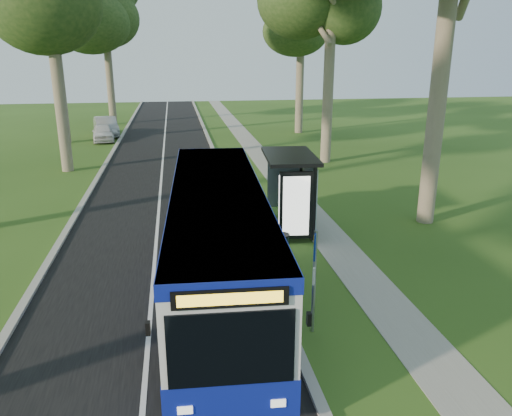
{
  "coord_description": "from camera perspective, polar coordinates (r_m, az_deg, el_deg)",
  "views": [
    {
      "loc": [
        -2.59,
        -12.29,
        6.79
      ],
      "look_at": [
        0.03,
        3.94,
        1.6
      ],
      "focal_mm": 35.0,
      "sensor_mm": 36.0,
      "label": 1
    }
  ],
  "objects": [
    {
      "name": "ground",
      "position": [
        14.28,
        2.44,
        -10.9
      ],
      "size": [
        120.0,
        120.0,
        0.0
      ],
      "primitive_type": "plane",
      "color": "#2D4E18",
      "rests_on": "ground"
    },
    {
      "name": "litter_bin",
      "position": [
        16.84,
        2.93,
        -4.52
      ],
      "size": [
        0.54,
        0.54,
        0.94
      ],
      "rotation": [
        0.0,
        0.0,
        0.2
      ],
      "color": "black",
      "rests_on": "ground"
    },
    {
      "name": "kerb_west",
      "position": [
        23.7,
        -19.5,
        -0.02
      ],
      "size": [
        0.25,
        100.0,
        0.12
      ],
      "primitive_type": "cube",
      "color": "#9E9B93",
      "rests_on": "ground"
    },
    {
      "name": "bus",
      "position": [
        14.35,
        -4.35,
        -3.58
      ],
      "size": [
        3.08,
        12.02,
        3.16
      ],
      "rotation": [
        0.0,
        0.0,
        -0.05
      ],
      "color": "silver",
      "rests_on": "ground"
    },
    {
      "name": "footpath",
      "position": [
        23.96,
        4.7,
        1.01
      ],
      "size": [
        1.5,
        100.0,
        0.02
      ],
      "primitive_type": "cube",
      "color": "gray",
      "rests_on": "ground"
    },
    {
      "name": "centre_line",
      "position": [
        23.31,
        -11.01,
        0.3
      ],
      "size": [
        0.12,
        100.0,
        0.0
      ],
      "primitive_type": "cube",
      "color": "white",
      "rests_on": "road"
    },
    {
      "name": "kerb_east",
      "position": [
        23.43,
        -2.44,
        0.8
      ],
      "size": [
        0.25,
        100.0,
        0.12
      ],
      "primitive_type": "cube",
      "color": "#9E9B93",
      "rests_on": "ground"
    },
    {
      "name": "bus_stop_sign",
      "position": [
        12.33,
        6.69,
        -7.1
      ],
      "size": [
        0.18,
        0.37,
        2.71
      ],
      "rotation": [
        0.0,
        0.0,
        -0.37
      ],
      "color": "gray",
      "rests_on": "ground"
    },
    {
      "name": "bus_shelter",
      "position": [
        19.04,
        4.63,
        3.29
      ],
      "size": [
        2.14,
        3.62,
        3.0
      ],
      "rotation": [
        0.0,
        0.0,
        -0.07
      ],
      "color": "black",
      "rests_on": "ground"
    },
    {
      "name": "tree_east_d",
      "position": [
        43.77,
        5.26,
        22.49
      ],
      "size": [
        5.2,
        5.2,
        14.36
      ],
      "color": "#7A6B56",
      "rests_on": "ground"
    },
    {
      "name": "car_silver",
      "position": [
        43.91,
        -16.77,
        8.91
      ],
      "size": [
        2.67,
        4.98,
        1.56
      ],
      "primitive_type": "imported",
      "rotation": [
        0.0,
        0.0,
        0.23
      ],
      "color": "#A0A2A7",
      "rests_on": "ground"
    },
    {
      "name": "car_white",
      "position": [
        41.46,
        -17.09,
        8.26
      ],
      "size": [
        2.14,
        4.11,
        1.34
      ],
      "primitive_type": "imported",
      "rotation": [
        0.0,
        0.0,
        0.15
      ],
      "color": "silver",
      "rests_on": "ground"
    },
    {
      "name": "road",
      "position": [
        23.32,
        -11.01,
        0.28
      ],
      "size": [
        7.0,
        100.0,
        0.02
      ],
      "primitive_type": "cube",
      "color": "black",
      "rests_on": "ground"
    }
  ]
}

